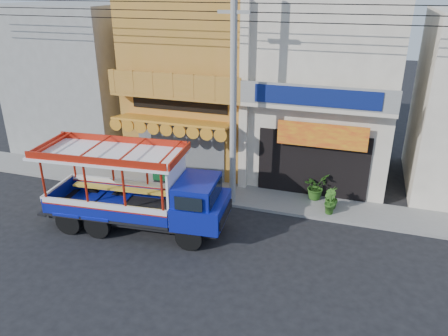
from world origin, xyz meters
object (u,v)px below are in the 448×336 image
potted_plant_a (316,186)px  potted_plant_c (332,197)px  green_sign (160,173)px  utility_pole (237,85)px  potted_plant_b (329,202)px  songthaew_truck (147,192)px

potted_plant_a → potted_plant_c: size_ratio=1.19×
green_sign → utility_pole: bearing=-11.2°
potted_plant_a → potted_plant_c: (0.73, -0.66, -0.09)m
utility_pole → green_sign: (-3.82, 0.76, -4.46)m
potted_plant_a → potted_plant_b: size_ratio=1.12×
songthaew_truck → green_sign: (-1.34, 3.70, -0.98)m
songthaew_truck → potted_plant_a: size_ratio=6.46×
potted_plant_a → potted_plant_b: potted_plant_a is taller
green_sign → potted_plant_a: bearing=4.8°
green_sign → potted_plant_b: (7.59, -0.54, 0.04)m
potted_plant_a → potted_plant_c: bearing=-104.9°
green_sign → potted_plant_a: size_ratio=0.98×
utility_pole → songthaew_truck: 5.19m
potted_plant_c → green_sign: bearing=-94.9°
songthaew_truck → green_sign: songthaew_truck is taller
utility_pole → songthaew_truck: (-2.48, -2.94, -3.48)m
potted_plant_b → green_sign: bearing=54.0°
utility_pole → potted_plant_a: size_ratio=25.60×
potted_plant_c → utility_pole: bearing=-84.2°
songthaew_truck → green_sign: 4.06m
songthaew_truck → potted_plant_a: 7.08m
songthaew_truck → potted_plant_b: size_ratio=7.22×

